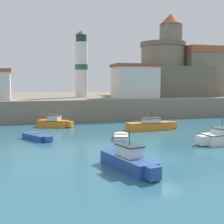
# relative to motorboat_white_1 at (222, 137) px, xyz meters

# --- Properties ---
(ground_plane) EXTENTS (200.00, 200.00, 0.00)m
(ground_plane) POSITION_rel_motorboat_white_1_xyz_m (-7.62, -3.53, -0.60)
(ground_plane) COLOR #2D667A
(quay_seawall) EXTENTS (120.00, 40.00, 3.09)m
(quay_seawall) POSITION_rel_motorboat_white_1_xyz_m (-7.62, 39.76, 0.95)
(quay_seawall) COLOR gray
(quay_seawall) RESTS_ON ground
(motorboat_white_1) EXTENTS (4.95, 2.20, 2.41)m
(motorboat_white_1) POSITION_rel_motorboat_white_1_xyz_m (0.00, 0.00, 0.00)
(motorboat_white_1) COLOR white
(motorboat_white_1) RESTS_ON ground
(motorboat_orange_2) EXTENTS (6.42, 1.93, 2.34)m
(motorboat_orange_2) POSITION_rel_motorboat_white_1_xyz_m (-2.94, 9.74, -0.03)
(motorboat_orange_2) COLOR orange
(motorboat_orange_2) RESTS_ON ground
(motorboat_blue_3) EXTENTS (2.54, 5.71, 2.58)m
(motorboat_blue_3) POSITION_rel_motorboat_white_1_xyz_m (-11.16, -5.82, 0.03)
(motorboat_blue_3) COLOR #284C9E
(motorboat_blue_3) RESTS_ON ground
(dinghy_blue_4) EXTENTS (2.85, 4.13, 0.67)m
(dinghy_blue_4) POSITION_rel_motorboat_white_1_xyz_m (-16.36, 6.97, -0.27)
(dinghy_blue_4) COLOR #284C9E
(dinghy_blue_4) RESTS_ON ground
(dinghy_white_5) EXTENTS (2.23, 3.73, 0.49)m
(dinghy_white_5) POSITION_rel_motorboat_white_1_xyz_m (-8.14, 5.24, -0.36)
(dinghy_white_5) COLOR white
(dinghy_white_5) RESTS_ON ground
(motorboat_orange_6) EXTENTS (4.59, 3.60, 2.46)m
(motorboat_orange_6) POSITION_rel_motorboat_white_1_xyz_m (-13.82, 15.45, -0.02)
(motorboat_orange_6) COLOR orange
(motorboat_orange_6) RESTS_ON ground
(church) EXTENTS (12.64, 15.39, 15.78)m
(church) POSITION_rel_motorboat_white_1_xyz_m (15.63, 33.41, 7.66)
(church) COLOR gray
(church) RESTS_ON quay_seawall
(fortress) EXTENTS (14.21, 14.21, 10.13)m
(fortress) POSITION_rel_motorboat_white_1_xyz_m (8.38, 30.65, 6.12)
(fortress) COLOR #685E4F
(fortress) RESTS_ON quay_seawall
(lighthouse) EXTENTS (2.23, 2.23, 11.48)m
(lighthouse) POSITION_rel_motorboat_white_1_xyz_m (-7.62, 29.45, 8.04)
(lighthouse) COLOR silver
(lighthouse) RESTS_ON quay_seawall
(harbor_shed_mid_row) EXTENTS (7.43, 4.90, 5.57)m
(harbor_shed_mid_row) POSITION_rel_motorboat_white_1_xyz_m (0.38, 24.24, 5.30)
(harbor_shed_mid_row) COLOR silver
(harbor_shed_mid_row) RESTS_ON quay_seawall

